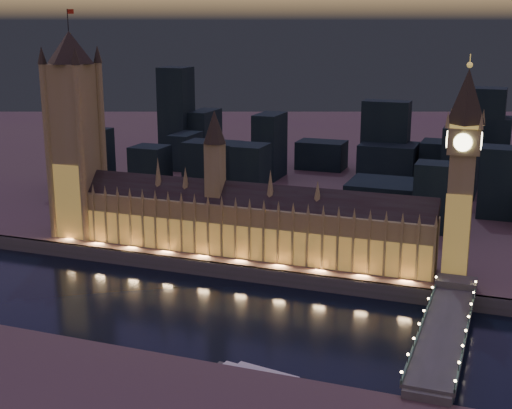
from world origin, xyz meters
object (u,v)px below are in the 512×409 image
(river_boat, at_px, (265,380))
(westminster_bridge, at_px, (444,334))
(elizabeth_tower, at_px, (463,157))
(victoria_tower, at_px, (74,126))
(palace_of_westminster, at_px, (248,221))

(river_boat, bearing_deg, westminster_bridge, 42.49)
(westminster_bridge, height_order, river_boat, westminster_bridge)
(elizabeth_tower, relative_size, westminster_bridge, 0.97)
(elizabeth_tower, bearing_deg, river_boat, -115.49)
(westminster_bridge, bearing_deg, victoria_tower, 163.48)
(elizabeth_tower, bearing_deg, palace_of_westminster, -179.91)
(westminster_bridge, bearing_deg, elizabeth_tower, 92.10)
(victoria_tower, bearing_deg, elizabeth_tower, -0.00)
(palace_of_westminster, relative_size, river_boat, 4.10)
(victoria_tower, relative_size, elizabeth_tower, 1.19)
(river_boat, bearing_deg, palace_of_westminster, 113.95)
(palace_of_westminster, distance_m, victoria_tower, 117.31)
(elizabeth_tower, distance_m, westminster_bridge, 90.82)
(elizabeth_tower, xyz_separation_m, westminster_bridge, (2.39, -65.37, -63.00))
(elizabeth_tower, bearing_deg, victoria_tower, 180.00)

